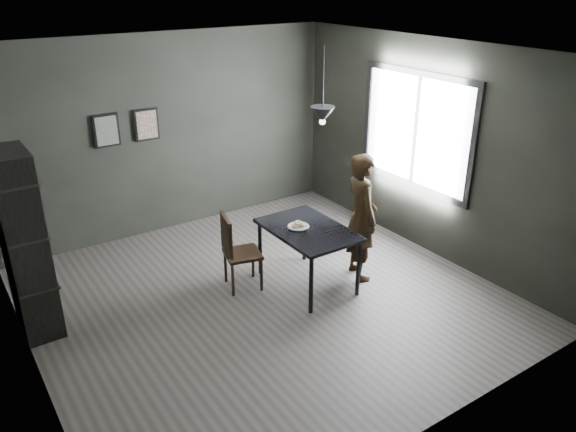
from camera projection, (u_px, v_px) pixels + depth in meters
ground at (266, 298)px, 6.60m from camera, size 5.00×5.00×0.00m
back_wall at (171, 135)px, 7.93m from camera, size 5.00×0.10×2.80m
ceiling at (261, 52)px, 5.47m from camera, size 5.00×5.00×0.02m
window_assembly at (416, 131)px, 7.36m from camera, size 0.04×1.96×1.56m
cafe_table at (308, 234)px, 6.63m from camera, size 0.80×1.20×0.75m
white_plate at (298, 227)px, 6.61m from camera, size 0.23×0.23×0.01m
donut_pile at (298, 224)px, 6.60m from camera, size 0.17×0.12×0.07m
woman at (361, 217)px, 6.77m from camera, size 0.54×0.67×1.60m
wood_chair at (235, 248)px, 6.61m from camera, size 0.50×0.50×0.95m
shelf_unit at (24, 245)px, 5.66m from camera, size 0.38×0.66×1.98m
pendant_lamp at (323, 115)px, 6.28m from camera, size 0.28×0.28×0.86m
framed_print_left at (107, 131)px, 7.36m from camera, size 0.34×0.04×0.44m
framed_print_right at (147, 125)px, 7.64m from camera, size 0.34×0.04×0.44m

